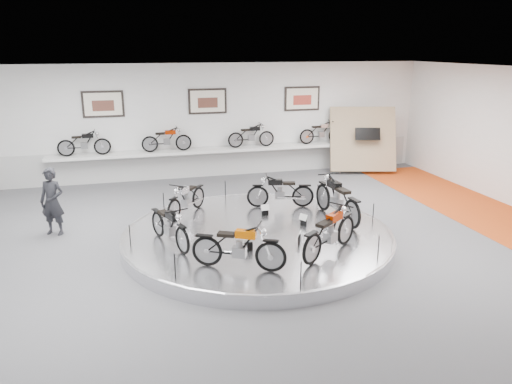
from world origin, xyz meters
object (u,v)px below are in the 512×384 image
object	(u,v)px
display_platform	(258,237)
bike_a	(337,198)
shelf	(210,151)
bike_e	(238,246)
bike_c	(186,198)
bike_d	(169,225)
bike_b	(280,191)
bike_f	(330,232)
visitor	(52,202)

from	to	relation	value
display_platform	bike_a	distance (m)	2.33
shelf	bike_e	world-z (taller)	bike_e
display_platform	bike_c	world-z (taller)	bike_c
shelf	bike_d	xyz separation A→B (m)	(-2.09, -6.68, -0.24)
bike_b	bike_d	size ratio (longest dim) A/B	0.99
bike_a	bike_d	xyz separation A→B (m)	(-4.28, -0.65, -0.09)
display_platform	bike_b	xyz separation A→B (m)	(1.09, 1.66, 0.61)
bike_b	bike_f	world-z (taller)	bike_f
bike_d	visitor	distance (m)	3.45
shelf	bike_a	xyz separation A→B (m)	(2.19, -6.03, -0.15)
bike_e	bike_f	distance (m)	2.04
display_platform	bike_c	xyz separation A→B (m)	(-1.46, 1.70, 0.59)
shelf	bike_d	distance (m)	7.01
shelf	bike_c	xyz separation A→B (m)	(-1.46, -4.70, -0.26)
shelf	bike_b	world-z (taller)	bike_b
shelf	bike_d	world-z (taller)	bike_d
display_platform	bike_a	size ratio (longest dim) A/B	3.41
display_platform	bike_d	distance (m)	2.20
bike_b	bike_d	distance (m)	3.73
bike_a	bike_d	world-z (taller)	bike_a
visitor	display_platform	bearing A→B (deg)	2.00
shelf	bike_c	bearing A→B (deg)	-107.26
bike_d	visitor	bearing A→B (deg)	-149.52
bike_a	shelf	bearing A→B (deg)	14.44
shelf	bike_b	xyz separation A→B (m)	(1.09, -4.74, -0.24)
bike_a	bike_d	distance (m)	4.33
shelf	bike_e	bearing A→B (deg)	-96.23
bike_c	visitor	size ratio (longest dim) A/B	0.89
bike_b	bike_c	distance (m)	2.55
bike_a	bike_d	bearing A→B (deg)	93.12
bike_b	bike_a	bearing A→B (deg)	143.69
shelf	bike_a	bearing A→B (deg)	-70.07
bike_b	visitor	world-z (taller)	visitor
shelf	visitor	size ratio (longest dim) A/B	6.46
bike_d	shelf	bearing A→B (deg)	142.87
bike_e	display_platform	bearing A→B (deg)	92.04
bike_a	bike_c	distance (m)	3.89
shelf	bike_e	xyz separation A→B (m)	(-0.91, -8.30, -0.22)
display_platform	bike_f	size ratio (longest dim) A/B	3.72
bike_c	visitor	world-z (taller)	visitor
display_platform	visitor	world-z (taller)	visitor
display_platform	bike_c	bearing A→B (deg)	130.58
bike_f	bike_c	bearing A→B (deg)	91.18
bike_f	display_platform	bearing A→B (deg)	87.54
bike_e	bike_f	bearing A→B (deg)	33.71
bike_a	bike_f	distance (m)	2.31
bike_b	bike_f	size ratio (longest dim) A/B	0.90
bike_a	bike_e	xyz separation A→B (m)	(-3.09, -2.26, -0.07)
bike_a	bike_f	bearing A→B (deg)	146.88
bike_b	bike_d	world-z (taller)	bike_d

